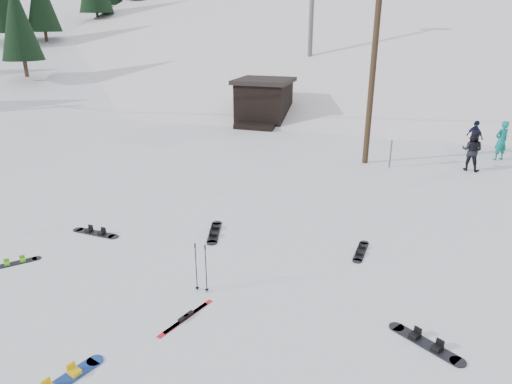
% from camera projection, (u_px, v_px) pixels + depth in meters
% --- Properties ---
extents(ground, '(200.00, 200.00, 0.00)m').
position_uv_depth(ground, '(195.00, 349.00, 9.04)').
color(ground, white).
rests_on(ground, ground).
extents(ski_slope, '(60.00, 85.24, 65.97)m').
position_uv_depth(ski_slope, '(371.00, 162.00, 62.25)').
color(ski_slope, white).
rests_on(ski_slope, ground).
extents(ridge_left, '(47.54, 95.03, 58.38)m').
position_uv_depth(ridge_left, '(113.00, 147.00, 66.03)').
color(ridge_left, white).
rests_on(ridge_left, ground).
extents(treeline_left, '(20.00, 64.00, 10.00)m').
position_uv_depth(treeline_left, '(78.00, 75.00, 54.46)').
color(treeline_left, black).
rests_on(treeline_left, ground).
extents(treeline_crest, '(50.00, 6.00, 10.00)m').
position_uv_depth(treeline_crest, '(390.00, 56.00, 85.65)').
color(treeline_crest, black).
rests_on(treeline_crest, ski_slope).
extents(utility_pole, '(2.00, 0.26, 9.00)m').
position_uv_depth(utility_pole, '(374.00, 57.00, 19.29)').
color(utility_pole, '#3A2819').
rests_on(utility_pole, ground).
extents(trail_sign, '(0.50, 0.09, 1.85)m').
position_uv_depth(trail_sign, '(392.00, 139.00, 19.79)').
color(trail_sign, '#595B60').
rests_on(trail_sign, ground).
extents(lift_hut, '(3.40, 4.10, 2.75)m').
position_uv_depth(lift_hut, '(264.00, 101.00, 28.65)').
color(lift_hut, black).
rests_on(lift_hut, ground).
extents(hero_snowboard, '(0.73, 1.62, 0.12)m').
position_uv_depth(hero_snowboard, '(62.00, 382.00, 8.17)').
color(hero_snowboard, navy).
rests_on(hero_snowboard, ground).
extents(hero_skis, '(0.59, 1.59, 0.09)m').
position_uv_depth(hero_skis, '(186.00, 317.00, 9.96)').
color(hero_skis, '#B71214').
rests_on(hero_skis, ground).
extents(ski_poles, '(0.35, 0.09, 1.25)m').
position_uv_depth(ski_poles, '(201.00, 267.00, 10.75)').
color(ski_poles, black).
rests_on(ski_poles, ground).
extents(board_scatter_a, '(1.65, 0.40, 0.12)m').
position_uv_depth(board_scatter_a, '(95.00, 233.00, 13.93)').
color(board_scatter_a, black).
rests_on(board_scatter_a, ground).
extents(board_scatter_b, '(0.71, 1.64, 0.12)m').
position_uv_depth(board_scatter_b, '(214.00, 232.00, 13.97)').
color(board_scatter_b, black).
rests_on(board_scatter_b, ground).
extents(board_scatter_c, '(0.93, 1.03, 0.09)m').
position_uv_depth(board_scatter_c, '(15.00, 263.00, 12.21)').
color(board_scatter_c, black).
rests_on(board_scatter_c, ground).
extents(board_scatter_d, '(1.46, 1.05, 0.12)m').
position_uv_depth(board_scatter_d, '(426.00, 343.00, 9.16)').
color(board_scatter_d, black).
rests_on(board_scatter_d, ground).
extents(board_scatter_f, '(0.35, 1.43, 0.10)m').
position_uv_depth(board_scatter_f, '(361.00, 251.00, 12.82)').
color(board_scatter_f, black).
rests_on(board_scatter_f, ground).
extents(skier_teal, '(0.80, 0.74, 1.84)m').
position_uv_depth(skier_teal, '(501.00, 141.00, 21.04)').
color(skier_teal, '#0B7267').
rests_on(skier_teal, ground).
extents(skier_dark, '(1.03, 0.91, 1.76)m').
position_uv_depth(skier_dark, '(472.00, 151.00, 19.57)').
color(skier_dark, black).
rests_on(skier_dark, ground).
extents(skier_navy, '(0.92, 0.98, 1.62)m').
position_uv_depth(skier_navy, '(475.00, 137.00, 22.12)').
color(skier_navy, '#171739').
rests_on(skier_navy, ground).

